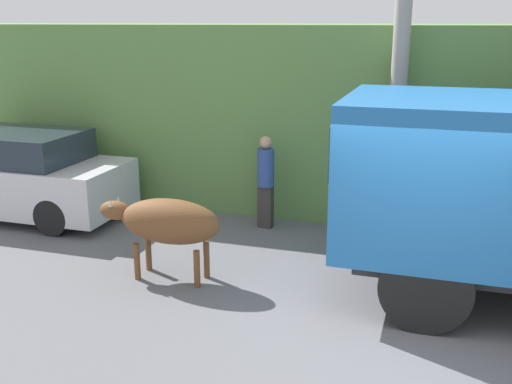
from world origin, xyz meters
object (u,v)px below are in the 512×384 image
(utility_pole, at_px, (400,58))
(parked_suv, at_px, (17,175))
(brown_cow, at_px, (167,222))
(pedestrian_on_hill, at_px, (266,177))

(utility_pole, bearing_deg, parked_suv, -171.91)
(brown_cow, height_order, utility_pole, utility_pole)
(utility_pole, bearing_deg, brown_cow, -135.87)
(brown_cow, bearing_deg, pedestrian_on_hill, 75.95)
(parked_suv, height_order, pedestrian_on_hill, pedestrian_on_hill)
(brown_cow, bearing_deg, parked_suv, 156.77)
(brown_cow, distance_m, pedestrian_on_hill, 2.68)
(pedestrian_on_hill, distance_m, utility_pole, 3.06)
(pedestrian_on_hill, bearing_deg, utility_pole, -168.56)
(pedestrian_on_hill, bearing_deg, parked_suv, 14.13)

